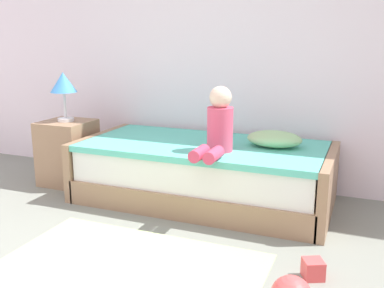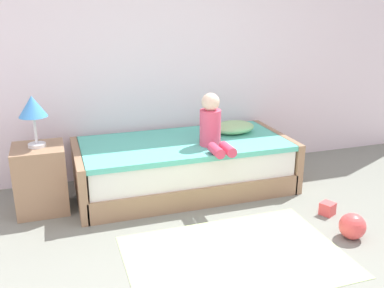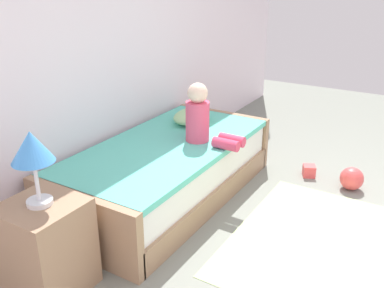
{
  "view_description": "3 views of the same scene",
  "coord_description": "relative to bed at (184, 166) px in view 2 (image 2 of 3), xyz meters",
  "views": [
    {
      "loc": [
        1.35,
        -1.34,
        1.35
      ],
      "look_at": [
        0.1,
        1.75,
        0.55
      ],
      "focal_mm": 41.23,
      "sensor_mm": 36.0,
      "label": 1
    },
    {
      "loc": [
        -1.08,
        -1.81,
        1.78
      ],
      "look_at": [
        0.1,
        1.75,
        0.55
      ],
      "focal_mm": 40.05,
      "sensor_mm": 36.0,
      "label": 2
    },
    {
      "loc": [
        -2.65,
        0.08,
        1.86
      ],
      "look_at": [
        0.1,
        1.75,
        0.55
      ],
      "focal_mm": 40.27,
      "sensor_mm": 36.0,
      "label": 3
    }
  ],
  "objects": [
    {
      "name": "wall_rear",
      "position": [
        -0.1,
        0.6,
        1.2
      ],
      "size": [
        7.2,
        0.1,
        2.9
      ],
      "primitive_type": "cube",
      "color": "white",
      "rests_on": "ground"
    },
    {
      "name": "bed",
      "position": [
        0.0,
        0.0,
        0.0
      ],
      "size": [
        2.11,
        1.0,
        0.5
      ],
      "color": "#997556",
      "rests_on": "ground"
    },
    {
      "name": "nightstand",
      "position": [
        -1.35,
        -0.04,
        0.05
      ],
      "size": [
        0.44,
        0.44,
        0.6
      ],
      "primitive_type": "cube",
      "color": "#997556",
      "rests_on": "ground"
    },
    {
      "name": "table_lamp",
      "position": [
        -1.35,
        -0.04,
        0.69
      ],
      "size": [
        0.24,
        0.24,
        0.45
      ],
      "color": "silver",
      "rests_on": "nightstand"
    },
    {
      "name": "child_figure",
      "position": [
        0.2,
        -0.23,
        0.46
      ],
      "size": [
        0.2,
        0.51,
        0.5
      ],
      "color": "#E04C6B",
      "rests_on": "bed"
    },
    {
      "name": "pillow",
      "position": [
        0.57,
        0.1,
        0.32
      ],
      "size": [
        0.44,
        0.3,
        0.13
      ],
      "primitive_type": "ellipsoid",
      "color": "#99CC8C",
      "rests_on": "bed"
    },
    {
      "name": "toy_ball",
      "position": [
        0.98,
        -1.35,
        -0.14
      ],
      "size": [
        0.21,
        0.21,
        0.21
      ],
      "primitive_type": "sphere",
      "color": "#E54C4C",
      "rests_on": "ground"
    },
    {
      "name": "area_rug",
      "position": [
        -0.01,
        -1.3,
        -0.24
      ],
      "size": [
        1.6,
        1.1,
        0.01
      ],
      "primitive_type": "cube",
      "color": "#B2D189",
      "rests_on": "ground"
    },
    {
      "name": "toy_block",
      "position": [
        1.03,
        -0.94,
        -0.19
      ],
      "size": [
        0.15,
        0.15,
        0.11
      ],
      "primitive_type": "cube",
      "rotation": [
        0.0,
        0.0,
        0.45
      ],
      "color": "#E54C4C",
      "rests_on": "ground"
    }
  ]
}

